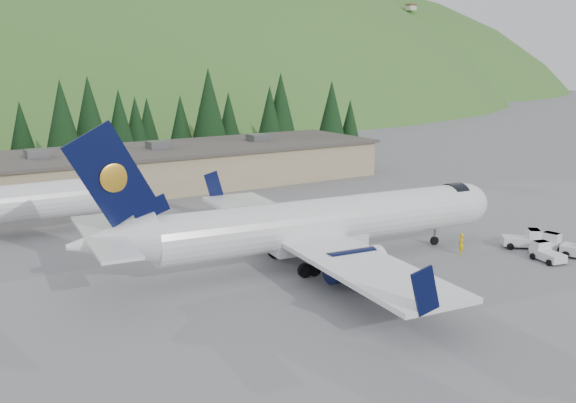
{
  "coord_description": "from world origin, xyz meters",
  "views": [
    {
      "loc": [
        -29.88,
        -41.47,
        16.35
      ],
      "look_at": [
        0.0,
        6.0,
        4.0
      ],
      "focal_mm": 40.0,
      "sensor_mm": 36.0,
      "label": 1
    }
  ],
  "objects_px": {
    "airliner": "(315,224)",
    "baggage_tug_c": "(546,253)",
    "terminal_building": "(121,171)",
    "baggage_tug_a": "(547,244)",
    "baggage_tug_b": "(524,239)",
    "ramp_worker": "(461,244)"
  },
  "relations": [
    {
      "from": "airliner",
      "to": "baggage_tug_a",
      "type": "height_order",
      "value": "airliner"
    },
    {
      "from": "baggage_tug_a",
      "to": "ramp_worker",
      "type": "xyz_separation_m",
      "value": [
        -6.86,
        3.54,
        0.2
      ]
    },
    {
      "from": "airliner",
      "to": "baggage_tug_b",
      "type": "distance_m",
      "value": 19.62
    },
    {
      "from": "terminal_building",
      "to": "ramp_worker",
      "type": "height_order",
      "value": "terminal_building"
    },
    {
      "from": "terminal_building",
      "to": "baggage_tug_c",
      "type": "bearing_deg",
      "value": -66.53
    },
    {
      "from": "airliner",
      "to": "terminal_building",
      "type": "distance_m",
      "value": 38.09
    },
    {
      "from": "baggage_tug_a",
      "to": "baggage_tug_b",
      "type": "bearing_deg",
      "value": 93.49
    },
    {
      "from": "baggage_tug_a",
      "to": "ramp_worker",
      "type": "bearing_deg",
      "value": 142.47
    },
    {
      "from": "airliner",
      "to": "terminal_building",
      "type": "xyz_separation_m",
      "value": [
        -3.92,
        37.89,
        -0.69
      ]
    },
    {
      "from": "airliner",
      "to": "baggage_tug_c",
      "type": "distance_m",
      "value": 19.52
    },
    {
      "from": "baggage_tug_b",
      "to": "baggage_tug_c",
      "type": "bearing_deg",
      "value": -77.28
    },
    {
      "from": "airliner",
      "to": "baggage_tug_a",
      "type": "bearing_deg",
      "value": -17.35
    },
    {
      "from": "baggage_tug_a",
      "to": "baggage_tug_c",
      "type": "xyz_separation_m",
      "value": [
        -2.2,
        -1.52,
        -0.05
      ]
    },
    {
      "from": "baggage_tug_c",
      "to": "ramp_worker",
      "type": "distance_m",
      "value": 6.88
    },
    {
      "from": "airliner",
      "to": "baggage_tug_b",
      "type": "relative_size",
      "value": 10.77
    },
    {
      "from": "baggage_tug_a",
      "to": "baggage_tug_b",
      "type": "xyz_separation_m",
      "value": [
        -0.49,
        1.99,
        0.04
      ]
    },
    {
      "from": "baggage_tug_c",
      "to": "baggage_tug_a",
      "type": "bearing_deg",
      "value": -43.9
    },
    {
      "from": "baggage_tug_a",
      "to": "ramp_worker",
      "type": "relative_size",
      "value": 1.75
    },
    {
      "from": "airliner",
      "to": "ramp_worker",
      "type": "bearing_deg",
      "value": -15.0
    },
    {
      "from": "airliner",
      "to": "baggage_tug_c",
      "type": "height_order",
      "value": "airliner"
    },
    {
      "from": "baggage_tug_b",
      "to": "baggage_tug_c",
      "type": "height_order",
      "value": "baggage_tug_b"
    },
    {
      "from": "airliner",
      "to": "baggage_tug_a",
      "type": "distance_m",
      "value": 20.78
    }
  ]
}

